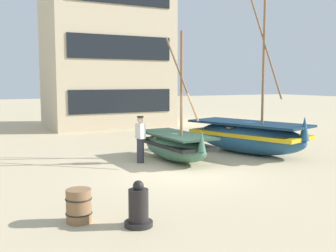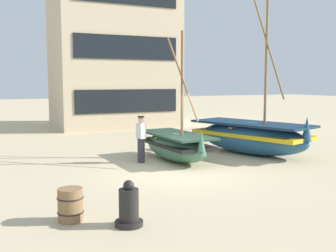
# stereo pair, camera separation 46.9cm
# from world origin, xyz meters

# --- Properties ---
(ground_plane) EXTENTS (120.00, 120.00, 0.00)m
(ground_plane) POSITION_xyz_m (0.00, 0.00, 0.00)
(ground_plane) COLOR #CCB78E
(fishing_boat_near_left) EXTENTS (3.30, 5.30, 6.65)m
(fishing_boat_near_left) POSITION_xyz_m (4.07, 1.74, 0.71)
(fishing_boat_near_left) COLOR #23517A
(fishing_boat_near_left) RESTS_ON ground
(fishing_boat_centre_large) EXTENTS (1.62, 3.77, 4.67)m
(fishing_boat_centre_large) POSITION_xyz_m (0.72, 1.82, 0.57)
(fishing_boat_centre_large) COLOR #427056
(fishing_boat_centre_large) RESTS_ON ground
(fisherman_by_hull) EXTENTS (0.27, 0.39, 1.68)m
(fisherman_by_hull) POSITION_xyz_m (-0.59, 2.01, 0.83)
(fisherman_by_hull) COLOR #33333D
(fisherman_by_hull) RESTS_ON ground
(capstan_winch) EXTENTS (0.58, 0.58, 0.94)m
(capstan_winch) POSITION_xyz_m (-3.19, -3.86, 0.38)
(capstan_winch) COLOR black
(capstan_winch) RESTS_ON ground
(wooden_barrel) EXTENTS (0.56, 0.56, 0.70)m
(wooden_barrel) POSITION_xyz_m (-4.20, -3.08, 0.35)
(wooden_barrel) COLOR olive
(wooden_barrel) RESTS_ON ground
(harbor_building_main) EXTENTS (7.92, 5.26, 9.80)m
(harbor_building_main) POSITION_xyz_m (2.36, 14.08, 4.91)
(harbor_building_main) COLOR beige
(harbor_building_main) RESTS_ON ground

